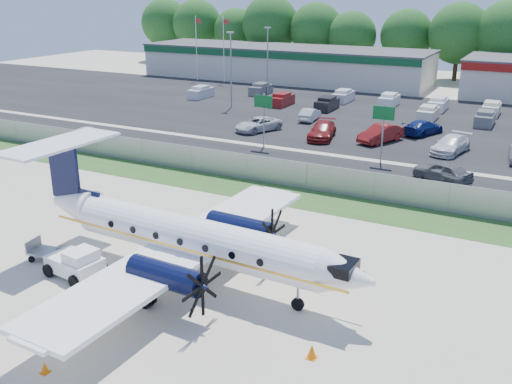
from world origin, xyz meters
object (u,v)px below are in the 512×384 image
at_px(aircraft, 188,236).
at_px(baggage_cart_near, 121,222).
at_px(pushback_tug, 77,263).
at_px(baggage_cart_far, 49,252).

bearing_deg(aircraft, baggage_cart_near, 154.90).
height_order(pushback_tug, baggage_cart_far, pushback_tug).
relative_size(pushback_tug, baggage_cart_near, 1.68).
relative_size(aircraft, baggage_cart_near, 10.79).
xyz_separation_m(aircraft, baggage_cart_near, (-7.26, 3.40, -1.91)).
relative_size(pushback_tug, baggage_cart_far, 1.39).
xyz_separation_m(pushback_tug, baggage_cart_near, (-2.03, 5.80, -0.31)).
xyz_separation_m(pushback_tug, baggage_cart_far, (-2.68, 0.67, -0.24)).
bearing_deg(baggage_cart_far, baggage_cart_near, 82.73).
height_order(pushback_tug, baggage_cart_near, pushback_tug).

